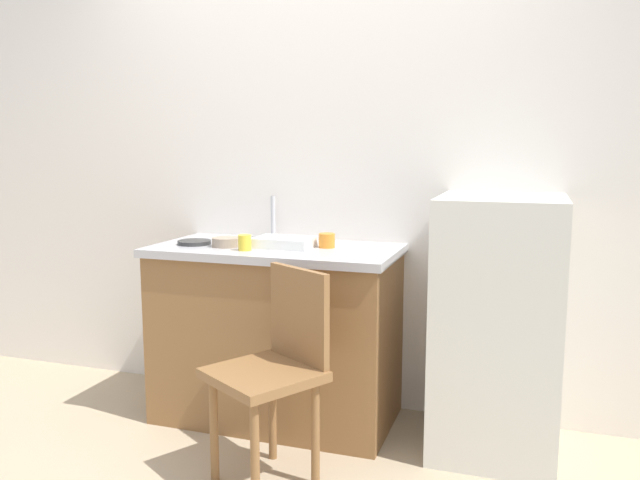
{
  "coord_description": "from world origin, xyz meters",
  "views": [
    {
      "loc": [
        1.1,
        -2.26,
        1.39
      ],
      "look_at": [
        0.14,
        0.6,
        0.95
      ],
      "focal_mm": 35.74,
      "sensor_mm": 36.0,
      "label": 1
    }
  ],
  "objects_px": {
    "hotplate": "(194,242)",
    "terracotta_bowl": "(226,242)",
    "cup_orange": "(327,240)",
    "refrigerator": "(497,325)",
    "cup_yellow": "(245,243)",
    "chair": "(276,365)",
    "dish_tray": "(284,242)"
  },
  "relations": [
    {
      "from": "hotplate",
      "to": "terracotta_bowl",
      "type": "bearing_deg",
      "value": -3.36
    },
    {
      "from": "terracotta_bowl",
      "to": "cup_orange",
      "type": "height_order",
      "value": "cup_orange"
    },
    {
      "from": "refrigerator",
      "to": "hotplate",
      "type": "height_order",
      "value": "refrigerator"
    },
    {
      "from": "cup_yellow",
      "to": "cup_orange",
      "type": "bearing_deg",
      "value": 30.8
    },
    {
      "from": "refrigerator",
      "to": "cup_orange",
      "type": "bearing_deg",
      "value": 177.3
    },
    {
      "from": "refrigerator",
      "to": "terracotta_bowl",
      "type": "height_order",
      "value": "refrigerator"
    },
    {
      "from": "refrigerator",
      "to": "chair",
      "type": "height_order",
      "value": "refrigerator"
    },
    {
      "from": "refrigerator",
      "to": "terracotta_bowl",
      "type": "distance_m",
      "value": 1.36
    },
    {
      "from": "chair",
      "to": "cup_yellow",
      "type": "relative_size",
      "value": 11.74
    },
    {
      "from": "chair",
      "to": "terracotta_bowl",
      "type": "bearing_deg",
      "value": 164.54
    },
    {
      "from": "refrigerator",
      "to": "cup_yellow",
      "type": "height_order",
      "value": "refrigerator"
    },
    {
      "from": "dish_tray",
      "to": "hotplate",
      "type": "xyz_separation_m",
      "value": [
        -0.47,
        -0.05,
        -0.02
      ]
    },
    {
      "from": "terracotta_bowl",
      "to": "hotplate",
      "type": "relative_size",
      "value": 0.85
    },
    {
      "from": "chair",
      "to": "cup_yellow",
      "type": "distance_m",
      "value": 0.68
    },
    {
      "from": "hotplate",
      "to": "cup_yellow",
      "type": "relative_size",
      "value": 2.24
    },
    {
      "from": "refrigerator",
      "to": "terracotta_bowl",
      "type": "bearing_deg",
      "value": -176.24
    },
    {
      "from": "hotplate",
      "to": "cup_orange",
      "type": "distance_m",
      "value": 0.68
    },
    {
      "from": "terracotta_bowl",
      "to": "chair",
      "type": "bearing_deg",
      "value": -46.68
    },
    {
      "from": "chair",
      "to": "terracotta_bowl",
      "type": "height_order",
      "value": "terracotta_bowl"
    },
    {
      "from": "cup_orange",
      "to": "refrigerator",
      "type": "bearing_deg",
      "value": -2.7
    },
    {
      "from": "chair",
      "to": "hotplate",
      "type": "distance_m",
      "value": 0.92
    },
    {
      "from": "chair",
      "to": "cup_yellow",
      "type": "height_order",
      "value": "cup_yellow"
    },
    {
      "from": "dish_tray",
      "to": "cup_orange",
      "type": "relative_size",
      "value": 3.47
    },
    {
      "from": "refrigerator",
      "to": "cup_yellow",
      "type": "relative_size",
      "value": 15.48
    },
    {
      "from": "hotplate",
      "to": "cup_orange",
      "type": "height_order",
      "value": "cup_orange"
    },
    {
      "from": "dish_tray",
      "to": "cup_orange",
      "type": "bearing_deg",
      "value": 16.56
    },
    {
      "from": "chair",
      "to": "cup_orange",
      "type": "xyz_separation_m",
      "value": [
        0.02,
        0.62,
        0.43
      ]
    },
    {
      "from": "hotplate",
      "to": "dish_tray",
      "type": "bearing_deg",
      "value": 6.58
    },
    {
      "from": "terracotta_bowl",
      "to": "cup_orange",
      "type": "relative_size",
      "value": 1.8
    },
    {
      "from": "terracotta_bowl",
      "to": "hotplate",
      "type": "xyz_separation_m",
      "value": [
        -0.19,
        0.01,
        -0.01
      ]
    },
    {
      "from": "refrigerator",
      "to": "hotplate",
      "type": "bearing_deg",
      "value": -177.13
    },
    {
      "from": "hotplate",
      "to": "cup_yellow",
      "type": "xyz_separation_m",
      "value": [
        0.33,
        -0.09,
        0.03
      ]
    }
  ]
}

